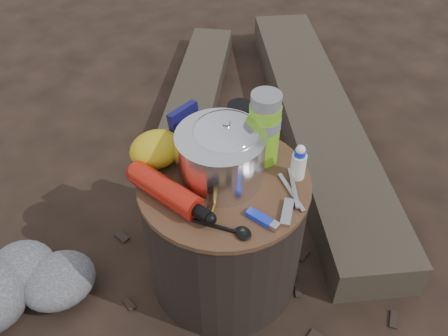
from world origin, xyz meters
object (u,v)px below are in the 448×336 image
stump (224,231)px  fuel_bottle (166,191)px  log_main (316,119)px  camping_pot (226,148)px  travel_mug (240,121)px  thermos (264,129)px

stump → fuel_bottle: fuel_bottle is taller
fuel_bottle → log_main: bearing=5.3°
camping_pot → travel_mug: camping_pot is taller
log_main → thermos: (-0.57, -0.43, 0.47)m
stump → travel_mug: size_ratio=4.41×
camping_pot → thermos: 0.12m
log_main → travel_mug: (-0.58, -0.31, 0.42)m
log_main → fuel_bottle: fuel_bottle is taller
camping_pot → stump: bearing=-128.6°
stump → thermos: thermos is taller
camping_pot → thermos: (0.12, -0.00, 0.02)m
fuel_bottle → thermos: size_ratio=1.26×
fuel_bottle → thermos: 0.31m
fuel_bottle → travel_mug: (0.30, 0.14, 0.02)m
log_main → camping_pot: size_ratio=9.97×
camping_pot → travel_mug: bearing=46.9°
camping_pot → travel_mug: (0.11, 0.12, -0.03)m
stump → log_main: stump is taller
stump → thermos: 0.35m
fuel_bottle → travel_mug: size_ratio=2.54×
log_main → travel_mug: travel_mug is taller
fuel_bottle → travel_mug: travel_mug is taller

